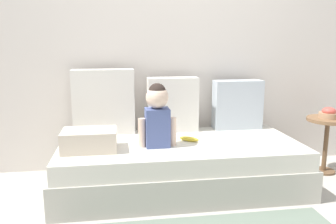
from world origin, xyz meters
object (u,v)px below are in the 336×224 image
couch (180,165)px  throw_pillow_center (173,104)px  fruit_bowl (329,114)px  throw_pillow_left (104,102)px  folded_blanket (90,140)px  throw_pillow_right (237,105)px  banana (189,139)px  toddler (157,114)px  side_table (327,131)px

couch → throw_pillow_center: throw_pillow_center is taller
couch → fruit_bowl: size_ratio=11.58×
throw_pillow_left → folded_blanket: bearing=-101.2°
throw_pillow_right → banana: (-0.54, -0.37, -0.21)m
throw_pillow_right → toddler: bearing=-150.4°
couch → throw_pillow_left: (-0.61, 0.36, 0.48)m
throw_pillow_center → side_table: size_ratio=0.95×
throw_pillow_left → side_table: bearing=-6.8°
couch → banana: size_ratio=11.62×
throw_pillow_right → throw_pillow_left: bearing=180.0°
throw_pillow_right → side_table: (0.77, -0.24, -0.22)m
side_table → folded_blanket: bearing=-173.4°
throw_pillow_left → banana: throw_pillow_left is taller
banana → side_table: (1.31, 0.13, -0.02)m
banana → folded_blanket: size_ratio=0.42×
side_table → fruit_bowl: 0.16m
folded_blanket → couch: bearing=9.3°
side_table → throw_pillow_left: bearing=173.2°
folded_blanket → throw_pillow_right: bearing=20.0°
throw_pillow_left → folded_blanket: (-0.10, -0.48, -0.21)m
throw_pillow_center → banana: bearing=-78.1°
couch → fruit_bowl: 1.44m
toddler → throw_pillow_right: bearing=29.6°
throw_pillow_left → banana: (0.69, -0.37, -0.26)m
fruit_bowl → folded_blanket: bearing=-173.4°
couch → throw_pillow_right: size_ratio=4.37×
folded_blanket → side_table: 2.11m
banana → folded_blanket: 0.80m
banana → side_table: 1.32m
banana → throw_pillow_right: bearing=34.5°
throw_pillow_right → toddler: (-0.81, -0.46, 0.03)m
banana → fruit_bowl: fruit_bowl is taller
fruit_bowl → toddler: bearing=-172.1°
toddler → folded_blanket: (-0.51, -0.02, -0.18)m
throw_pillow_right → folded_blanket: bearing=-160.0°
banana → throw_pillow_center: bearing=101.9°
couch → throw_pillow_left: bearing=149.3°
toddler → fruit_bowl: size_ratio=2.89×
folded_blanket → throw_pillow_left: bearing=78.8°
banana → fruit_bowl: bearing=5.6°
banana → side_table: size_ratio=0.33×
throw_pillow_left → toddler: 0.62m
toddler → side_table: size_ratio=0.96×
folded_blanket → fruit_bowl: bearing=6.6°
throw_pillow_left → throw_pillow_center: bearing=0.0°
toddler → side_table: bearing=7.9°
couch → toddler: 0.50m
toddler → throw_pillow_center: bearing=67.0°
throw_pillow_left → throw_pillow_right: (1.23, 0.00, -0.06)m
throw_pillow_left → fruit_bowl: throw_pillow_left is taller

